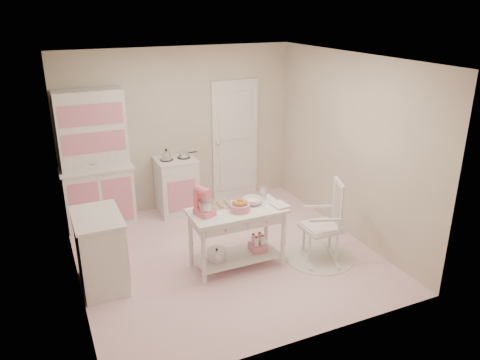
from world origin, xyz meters
name	(u,v)px	position (x,y,z in m)	size (l,w,h in m)	color
room_shell	(225,138)	(0.00, 0.00, 1.65)	(3.84, 3.84, 2.62)	pink
door	(235,140)	(0.95, 1.87, 1.02)	(0.82, 0.05, 2.04)	white
hutch	(95,160)	(-1.39, 1.66, 1.04)	(1.06, 0.50, 2.08)	white
stove	(177,186)	(-0.19, 1.61, 0.46)	(0.62, 0.57, 0.92)	white
base_cabinet	(100,251)	(-1.63, -0.05, 0.46)	(0.54, 0.84, 0.92)	white
lace_rug	(319,257)	(1.11, -0.58, 0.01)	(0.92, 0.92, 0.01)	white
rocking_chair	(321,221)	(1.11, -0.58, 0.55)	(0.48, 0.72, 1.10)	white
work_table	(237,238)	(0.02, -0.32, 0.40)	(1.20, 0.60, 0.80)	white
stand_mixer	(204,202)	(-0.40, -0.30, 0.97)	(0.20, 0.28, 0.34)	#F7687E
cookie_tray	(220,206)	(-0.13, -0.14, 0.81)	(0.34, 0.24, 0.02)	silver
bread_basket	(240,208)	(0.04, -0.37, 0.85)	(0.25, 0.25, 0.09)	pink
mixing_bowl	(253,201)	(0.28, -0.24, 0.84)	(0.26, 0.26, 0.08)	silver
metal_pitcher	(263,193)	(0.46, -0.16, 0.89)	(0.10, 0.10, 0.17)	silver
recipe_book	(273,206)	(0.47, -0.44, 0.81)	(0.18, 0.25, 0.02)	silver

